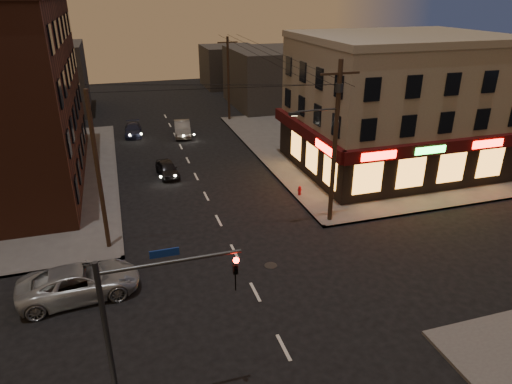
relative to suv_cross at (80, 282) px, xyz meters
name	(u,v)px	position (x,y,z in m)	size (l,w,h in m)	color
ground	(255,292)	(8.15, -2.25, -0.78)	(120.00, 120.00, 0.00)	black
sidewalk_ne	(375,144)	(26.15, 16.75, -0.71)	(24.00, 28.00, 0.15)	#514F4C
pizza_building	(396,104)	(24.08, 11.18, 4.57)	(15.85, 12.85, 10.50)	gray
bg_building_ne_a	(272,77)	(22.15, 35.75, 2.72)	(10.00, 12.00, 7.00)	#3F3D3A
bg_building_nw	(46,79)	(-4.85, 39.75, 3.22)	(9.00, 10.00, 8.00)	#3F3D3A
bg_building_ne_b	(230,66)	(20.15, 49.75, 2.22)	(8.00, 8.00, 6.00)	#3F3D3A
utility_pole_main	(334,135)	(14.83, 3.55, 4.98)	(4.20, 0.44, 10.00)	#382619
utility_pole_far	(228,79)	(14.95, 29.75, 3.87)	(0.26, 0.26, 9.00)	#382619
utility_pole_west	(98,173)	(1.35, 4.25, 3.87)	(0.24, 0.24, 9.00)	#382619
traffic_signal	(139,318)	(2.58, -7.86, 3.38)	(4.49, 0.32, 6.47)	#333538
suv_cross	(80,282)	(0.00, 0.00, 0.00)	(2.59, 5.61, 1.56)	gray
sedan_near	(167,169)	(6.00, 14.56, -0.17)	(1.44, 3.57, 1.22)	black
sedan_mid	(182,128)	(8.91, 25.39, -0.04)	(1.56, 4.48, 1.48)	slate
sedan_far	(133,130)	(4.09, 26.88, -0.19)	(1.66, 4.09, 1.19)	#1B2036
fire_hydrant	(300,190)	(14.55, 7.65, -0.26)	(0.31, 0.31, 0.68)	#9D0E14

